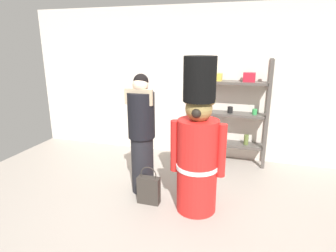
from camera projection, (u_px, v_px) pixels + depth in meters
The scene contains 6 objects.
ground_plane at pixel (162, 219), 3.29m from camera, with size 6.40×6.40×0.00m, color #9E9389.
back_wall at pixel (200, 83), 4.95m from camera, with size 6.40×0.12×2.60m, color silver.
merchandise_shelf at pixel (230, 110), 4.70m from camera, with size 1.22×0.35×1.75m.
teddy_bear_guard at pixel (198, 147), 3.28m from camera, with size 0.66×0.50×1.84m.
person_shopper at pixel (142, 134), 3.72m from camera, with size 0.37×0.35×1.61m.
shopping_bag at pixel (149, 190), 3.58m from camera, with size 0.28×0.12×0.50m.
Camera 1 is at (0.90, -2.72, 1.96)m, focal length 30.20 mm.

